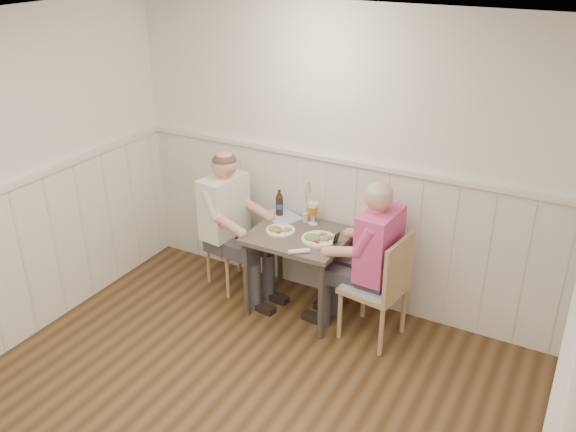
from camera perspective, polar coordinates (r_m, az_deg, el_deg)
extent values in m
cube|color=white|center=(5.20, 5.06, 5.09)|extent=(4.00, 0.04, 2.60)
cube|color=white|center=(2.86, 24.42, -15.99)|extent=(0.04, 4.50, 2.60)
cube|color=white|center=(2.99, -12.36, 15.21)|extent=(4.00, 4.50, 0.02)
cube|color=silver|center=(5.44, 4.74, -1.39)|extent=(3.98, 0.03, 1.30)
cube|color=silver|center=(5.17, 4.93, 5.20)|extent=(3.98, 0.06, 0.04)
cube|color=silver|center=(2.85, 23.88, -15.56)|extent=(0.06, 4.48, 0.04)
cube|color=#494438|center=(5.16, 1.06, -1.88)|extent=(0.82, 0.70, 0.04)
cylinder|color=#3F3833|center=(5.28, -3.96, -5.96)|extent=(0.05, 0.05, 0.71)
cylinder|color=#3F3833|center=(5.72, -0.76, -3.24)|extent=(0.05, 0.05, 0.71)
cylinder|color=#3F3833|center=(4.98, 3.10, -8.01)|extent=(0.05, 0.05, 0.71)
cylinder|color=#3F3833|center=(5.45, 5.85, -4.94)|extent=(0.05, 0.05, 0.71)
cube|color=tan|center=(5.01, 8.02, -6.66)|extent=(0.51, 0.51, 0.04)
cube|color=#6181B9|center=(4.99, 8.05, -6.29)|extent=(0.46, 0.46, 0.03)
cube|color=tan|center=(4.80, 10.32, -4.79)|extent=(0.10, 0.45, 0.47)
cylinder|color=tan|center=(4.92, 8.72, -10.68)|extent=(0.04, 0.04, 0.44)
cylinder|color=tan|center=(5.07, 4.87, -9.23)|extent=(0.04, 0.04, 0.44)
cylinder|color=tan|center=(5.21, 10.77, -8.62)|extent=(0.04, 0.04, 0.44)
cylinder|color=tan|center=(5.35, 7.08, -7.33)|extent=(0.04, 0.04, 0.44)
cube|color=tan|center=(5.71, -5.19, -2.76)|extent=(0.54, 0.54, 0.04)
cube|color=#6181B9|center=(5.69, -5.20, -2.46)|extent=(0.48, 0.48, 0.03)
cube|color=tan|center=(5.74, -6.25, -0.03)|extent=(0.19, 0.38, 0.42)
cylinder|color=tan|center=(6.02, -4.59, -3.50)|extent=(0.03, 0.03, 0.39)
cylinder|color=tan|center=(5.76, -2.72, -4.83)|extent=(0.03, 0.03, 0.39)
cylinder|color=tan|center=(5.87, -7.45, -4.46)|extent=(0.03, 0.03, 0.39)
cylinder|color=tan|center=(5.61, -5.66, -5.88)|extent=(0.03, 0.03, 0.39)
cube|color=#3F3F47|center=(5.15, 7.87, -8.73)|extent=(0.47, 0.43, 0.45)
cube|color=#3F3F47|center=(5.06, 5.99, -5.38)|extent=(0.45, 0.39, 0.13)
cube|color=#EA4A92|center=(4.83, 8.31, -2.54)|extent=(0.27, 0.46, 0.56)
sphere|color=tan|center=(4.66, 8.61, 1.81)|extent=(0.22, 0.22, 0.22)
sphere|color=#A5A5A0|center=(4.64, 8.64, 2.15)|extent=(0.21, 0.21, 0.21)
cube|color=black|center=(4.96, 4.50, -1.47)|extent=(0.02, 0.07, 0.13)
cube|color=#3F3F47|center=(5.72, -5.59, -4.85)|extent=(0.49, 0.46, 0.46)
cube|color=#3F3F47|center=(5.46, -4.11, -2.86)|extent=(0.47, 0.42, 0.13)
cube|color=white|center=(5.43, -5.87, 0.90)|extent=(0.30, 0.47, 0.56)
sphere|color=tan|center=(5.28, -6.06, 4.86)|extent=(0.22, 0.22, 0.22)
sphere|color=#4C3828|center=(5.27, -6.07, 5.17)|extent=(0.21, 0.21, 0.21)
cylinder|color=white|center=(5.05, 2.90, -2.17)|extent=(0.29, 0.29, 0.02)
ellipsoid|color=#3F722D|center=(5.03, 2.31, -1.84)|extent=(0.14, 0.12, 0.05)
sphere|color=#9E9455|center=(5.02, 3.63, -1.99)|extent=(0.04, 0.04, 0.04)
cube|color=brown|center=(5.09, 3.45, -1.77)|extent=(0.09, 0.05, 0.01)
cylinder|color=white|center=(5.06, 4.05, -1.82)|extent=(0.06, 0.06, 0.03)
cylinder|color=white|center=(5.19, -0.70, -1.36)|extent=(0.25, 0.25, 0.02)
ellipsoid|color=#3F722D|center=(5.17, -1.21, -1.08)|extent=(0.12, 0.10, 0.05)
sphere|color=#9E9455|center=(5.16, -0.11, -1.20)|extent=(0.03, 0.03, 0.03)
cylinder|color=silver|center=(5.32, 2.40, -0.75)|extent=(0.07, 0.07, 0.01)
cylinder|color=silver|center=(5.30, 2.40, -0.29)|extent=(0.01, 0.01, 0.09)
cone|color=orange|center=(5.26, 2.42, 0.50)|extent=(0.08, 0.08, 0.08)
cylinder|color=silver|center=(5.24, 2.43, 1.07)|extent=(0.08, 0.08, 0.03)
cylinder|color=silver|center=(5.33, 2.23, -0.70)|extent=(0.07, 0.07, 0.01)
cylinder|color=silver|center=(5.31, 2.24, -0.27)|extent=(0.01, 0.01, 0.09)
cone|color=orange|center=(5.27, 2.25, 0.49)|extent=(0.08, 0.08, 0.08)
cylinder|color=silver|center=(5.25, 2.26, 1.03)|extent=(0.08, 0.08, 0.03)
cylinder|color=black|center=(5.45, -0.81, 0.93)|extent=(0.07, 0.07, 0.18)
cone|color=black|center=(5.41, -0.81, 1.99)|extent=(0.07, 0.07, 0.04)
cylinder|color=black|center=(5.39, -0.81, 2.30)|extent=(0.03, 0.03, 0.03)
cylinder|color=#2741B7|center=(5.45, -0.81, 0.98)|extent=(0.07, 0.07, 0.05)
cylinder|color=white|center=(4.84, 1.03, -3.32)|extent=(0.16, 0.14, 0.04)
cylinder|color=silver|center=(5.35, 1.64, -0.14)|extent=(0.05, 0.05, 0.08)
cylinder|color=tan|center=(5.28, 1.66, 1.30)|extent=(0.03, 0.03, 0.27)
cone|color=tan|center=(5.22, 1.68, 2.99)|extent=(0.04, 0.04, 0.09)
cube|color=#6181B9|center=(5.46, -0.63, -0.03)|extent=(0.40, 0.36, 0.01)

